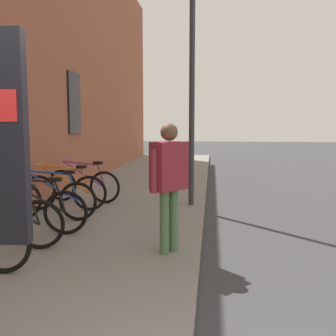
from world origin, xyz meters
The scene contains 10 objects.
ground centered at (6.00, -1.00, 0.00)m, with size 60.00×60.00×0.00m, color #38383A.
sidewalk_pavement centered at (8.00, 1.75, 0.06)m, with size 24.00×3.50×0.12m, color gray.
station_facade centered at (8.99, 3.80, 3.81)m, with size 22.00×0.65×7.62m.
bicycle_under_window centered at (3.84, 2.80, 0.51)m, with size 0.48×1.76×0.97m.
bicycle_mid_rack centered at (4.64, 2.70, 0.51)m, with size 0.48×1.77×0.97m.
bicycle_end_of_row centered at (5.61, 2.81, 0.51)m, with size 0.48×1.77×0.97m.
bicycle_leaning_wall centered at (6.42, 2.85, 0.51)m, with size 0.48×1.77×0.97m.
bicycle_nearest_sign centered at (7.27, 2.72, 0.51)m, with size 0.48×1.76×0.97m.
pedestrian_near_bus centered at (3.98, 0.44, 1.22)m, with size 0.56×0.52×1.80m.
street_lamp centered at (7.27, 0.30, 3.48)m, with size 0.28×0.28×5.74m.
Camera 1 is at (-1.56, -0.14, 1.96)m, focal length 43.85 mm.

